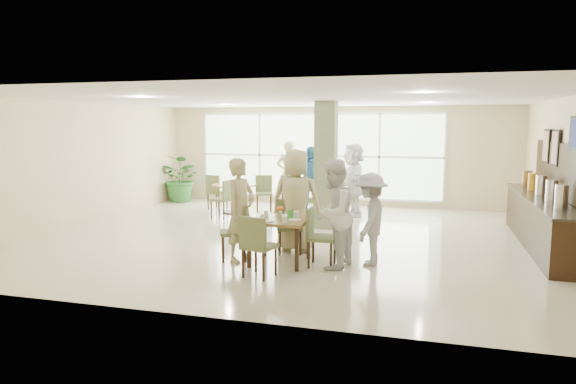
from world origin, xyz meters
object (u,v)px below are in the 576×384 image
(teen_left, at_px, (241,210))
(teen_right, at_px, (333,214))
(teen_far, at_px, (296,201))
(potted_plant, at_px, (182,178))
(adult_standing, at_px, (289,174))
(round_table_right, at_px, (316,191))
(teen_standing, at_px, (370,219))
(adult_a, at_px, (310,184))
(round_table_left, at_px, (234,191))
(adult_b, at_px, (353,180))
(buffet_counter, at_px, (542,218))
(main_table, at_px, (280,224))

(teen_left, relative_size, teen_right, 0.99)
(teen_far, height_order, teen_right, teen_far)
(potted_plant, height_order, teen_left, teen_left)
(teen_right, distance_m, adult_standing, 6.22)
(round_table_right, height_order, teen_standing, teen_standing)
(round_table_right, bearing_deg, adult_a, -85.78)
(round_table_left, height_order, teen_standing, teen_standing)
(teen_standing, height_order, adult_b, adult_b)
(teen_standing, bearing_deg, potted_plant, -126.68)
(buffet_counter, xyz_separation_m, adult_standing, (-5.88, 3.30, 0.37))
(teen_right, xyz_separation_m, adult_a, (-1.27, 3.84, 0.02))
(round_table_right, distance_m, adult_b, 1.01)
(buffet_counter, distance_m, teen_standing, 3.68)
(buffet_counter, bearing_deg, teen_far, -160.09)
(potted_plant, xyz_separation_m, teen_far, (4.82, -4.92, 0.23))
(teen_standing, bearing_deg, round_table_right, -152.23)
(round_table_right, distance_m, teen_left, 4.78)
(teen_far, bearing_deg, teen_right, 130.55)
(main_table, distance_m, teen_standing, 1.48)
(main_table, distance_m, teen_far, 0.91)
(teen_far, distance_m, adult_b, 3.97)
(potted_plant, height_order, adult_a, adult_a)
(round_table_left, distance_m, teen_far, 4.40)
(round_table_left, relative_size, buffet_counter, 0.25)
(adult_a, bearing_deg, adult_standing, 99.90)
(teen_right, relative_size, adult_a, 0.98)
(teen_far, relative_size, adult_b, 1.02)
(teen_far, bearing_deg, teen_left, 46.63)
(buffet_counter, relative_size, adult_standing, 2.55)
(teen_far, height_order, adult_b, teen_far)
(buffet_counter, distance_m, potted_plant, 9.78)
(potted_plant, xyz_separation_m, adult_standing, (3.31, -0.03, 0.22))
(buffet_counter, bearing_deg, potted_plant, 160.09)
(adult_standing, bearing_deg, buffet_counter, 131.87)
(teen_far, bearing_deg, potted_plant, -48.96)
(potted_plant, height_order, teen_far, teen_far)
(teen_left, relative_size, adult_b, 0.95)
(round_table_left, height_order, teen_far, teen_far)
(teen_right, height_order, teen_standing, teen_right)
(buffet_counter, bearing_deg, main_table, -151.08)
(round_table_left, xyz_separation_m, teen_left, (1.87, -4.41, 0.29))
(main_table, relative_size, adult_a, 0.53)
(round_table_left, distance_m, buffet_counter, 7.25)
(round_table_left, height_order, teen_left, teen_left)
(teen_right, distance_m, adult_b, 4.83)
(round_table_right, xyz_separation_m, teen_left, (-0.24, -4.77, 0.28))
(main_table, relative_size, teen_right, 0.54)
(main_table, height_order, teen_standing, teen_standing)
(teen_far, bearing_deg, main_table, 83.27)
(round_table_right, distance_m, teen_right, 4.97)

